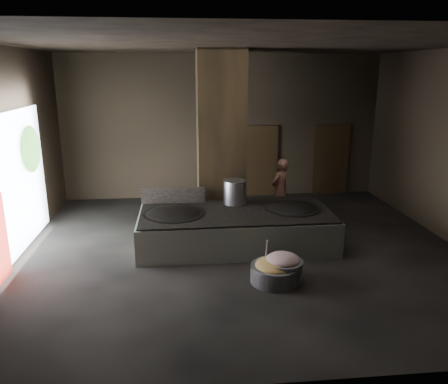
{
  "coord_description": "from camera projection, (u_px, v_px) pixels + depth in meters",
  "views": [
    {
      "loc": [
        -1.36,
        -9.27,
        3.99
      ],
      "look_at": [
        -0.36,
        0.48,
        1.25
      ],
      "focal_mm": 35.0,
      "sensor_mm": 36.0,
      "label": 1
    }
  ],
  "objects": [
    {
      "name": "floor",
      "position": [
        242.0,
        251.0,
        10.1
      ],
      "size": [
        10.0,
        9.0,
        0.1
      ],
      "primitive_type": "cube",
      "color": "black",
      "rests_on": "ground"
    },
    {
      "name": "ceiling",
      "position": [
        244.0,
        42.0,
        8.86
      ],
      "size": [
        10.0,
        9.0,
        0.1
      ],
      "primitive_type": "cube",
      "color": "black",
      "rests_on": "back_wall"
    },
    {
      "name": "back_wall",
      "position": [
        222.0,
        127.0,
        13.84
      ],
      "size": [
        10.0,
        0.1,
        4.5
      ],
      "primitive_type": "cube",
      "color": "black",
      "rests_on": "ground"
    },
    {
      "name": "front_wall",
      "position": [
        298.0,
        224.0,
        5.12
      ],
      "size": [
        10.0,
        0.1,
        4.5
      ],
      "primitive_type": "cube",
      "color": "black",
      "rests_on": "ground"
    },
    {
      "name": "left_wall",
      "position": [
        0.0,
        158.0,
        8.98
      ],
      "size": [
        0.1,
        9.0,
        4.5
      ],
      "primitive_type": "cube",
      "color": "black",
      "rests_on": "ground"
    },
    {
      "name": "pillar",
      "position": [
        221.0,
        140.0,
        11.27
      ],
      "size": [
        1.2,
        1.2,
        4.5
      ],
      "primitive_type": "cube",
      "color": "black",
      "rests_on": "ground"
    },
    {
      "name": "hearth_platform",
      "position": [
        236.0,
        228.0,
        10.29
      ],
      "size": [
        4.5,
        2.17,
        0.78
      ],
      "primitive_type": "cube",
      "rotation": [
        0.0,
        0.0,
        -0.0
      ],
      "color": "silver",
      "rests_on": "ground"
    },
    {
      "name": "platform_cap",
      "position": [
        236.0,
        211.0,
        10.17
      ],
      "size": [
        4.39,
        2.11,
        0.03
      ],
      "primitive_type": "cube",
      "color": "black",
      "rests_on": "hearth_platform"
    },
    {
      "name": "wok_left",
      "position": [
        173.0,
        217.0,
        10.0
      ],
      "size": [
        1.42,
        1.42,
        0.39
      ],
      "primitive_type": "ellipsoid",
      "color": "black",
      "rests_on": "hearth_platform"
    },
    {
      "name": "wok_left_rim",
      "position": [
        173.0,
        214.0,
        9.98
      ],
      "size": [
        1.44,
        1.44,
        0.05
      ],
      "primitive_type": "cylinder",
      "color": "black",
      "rests_on": "hearth_platform"
    },
    {
      "name": "wok_right",
      "position": [
        292.0,
        211.0,
        10.37
      ],
      "size": [
        1.32,
        1.32,
        0.37
      ],
      "primitive_type": "ellipsoid",
      "color": "black",
      "rests_on": "hearth_platform"
    },
    {
      "name": "wok_right_rim",
      "position": [
        292.0,
        209.0,
        10.35
      ],
      "size": [
        1.35,
        1.35,
        0.05
      ],
      "primitive_type": "cylinder",
      "color": "black",
      "rests_on": "hearth_platform"
    },
    {
      "name": "stock_pot",
      "position": [
        235.0,
        192.0,
        10.62
      ],
      "size": [
        0.55,
        0.55,
        0.59
      ],
      "primitive_type": "cylinder",
      "color": "#B0B2B8",
      "rests_on": "hearth_platform"
    },
    {
      "name": "splash_guard",
      "position": [
        173.0,
        195.0,
        10.69
      ],
      "size": [
        1.56,
        0.07,
        0.39
      ],
      "primitive_type": "cube",
      "rotation": [
        0.0,
        0.0,
        -0.0
      ],
      "color": "black",
      "rests_on": "hearth_platform"
    },
    {
      "name": "cook",
      "position": [
        280.0,
        190.0,
        11.86
      ],
      "size": [
        0.74,
        0.7,
        1.7
      ],
      "primitive_type": "imported",
      "rotation": [
        0.0,
        0.0,
        3.8
      ],
      "color": "#9C604F",
      "rests_on": "ground"
    },
    {
      "name": "veg_basin",
      "position": [
        275.0,
        274.0,
        8.48
      ],
      "size": [
        1.19,
        1.19,
        0.35
      ],
      "primitive_type": "cylinder",
      "rotation": [
        0.0,
        0.0,
        0.3
      ],
      "color": "slate",
      "rests_on": "ground"
    },
    {
      "name": "veg_fill",
      "position": [
        275.0,
        265.0,
        8.44
      ],
      "size": [
        0.78,
        0.78,
        0.24
      ],
      "primitive_type": "ellipsoid",
      "color": "#9BA44F",
      "rests_on": "veg_basin"
    },
    {
      "name": "ladle",
      "position": [
        266.0,
        253.0,
        8.51
      ],
      "size": [
        0.08,
        0.38,
        0.67
      ],
      "primitive_type": "cylinder",
      "rotation": [
        0.49,
        0.0,
        -0.13
      ],
      "color": "#B0B2B8",
      "rests_on": "veg_basin"
    },
    {
      "name": "meat_basin",
      "position": [
        283.0,
        271.0,
        8.51
      ],
      "size": [
        0.84,
        0.84,
        0.43
      ],
      "primitive_type": "cylinder",
      "rotation": [
        0.0,
        0.0,
        -0.07
      ],
      "color": "slate",
      "rests_on": "ground"
    },
    {
      "name": "meat_fill",
      "position": [
        283.0,
        260.0,
        8.45
      ],
      "size": [
        0.65,
        0.65,
        0.25
      ],
      "primitive_type": "ellipsoid",
      "color": "#B56C71",
      "rests_on": "meat_basin"
    },
    {
      "name": "doorway_near",
      "position": [
        259.0,
        162.0,
        14.17
      ],
      "size": [
        1.18,
        0.08,
        2.38
      ],
      "primitive_type": "cube",
      "color": "black",
      "rests_on": "ground"
    },
    {
      "name": "doorway_near_glow",
      "position": [
        251.0,
        164.0,
        14.15
      ],
      "size": [
        0.89,
        0.04,
        2.11
      ],
      "primitive_type": "cube",
      "color": "#8C6647",
      "rests_on": "ground"
    },
    {
      "name": "doorway_far",
      "position": [
        331.0,
        161.0,
        14.41
      ],
      "size": [
        1.18,
        0.08,
        2.38
      ],
      "primitive_type": "cube",
      "color": "black",
      "rests_on": "ground"
    },
    {
      "name": "doorway_far_glow",
      "position": [
        324.0,
        161.0,
        14.63
      ],
      "size": [
        0.82,
        0.04,
        1.95
      ],
      "primitive_type": "cube",
      "color": "#8C6647",
      "rests_on": "ground"
    },
    {
      "name": "left_opening",
      "position": [
        13.0,
        186.0,
        9.36
      ],
      "size": [
        0.04,
        4.2,
        3.1
      ],
      "primitive_type": "cube",
      "color": "white",
      "rests_on": "ground"
    },
    {
      "name": "tree_silhouette",
      "position": [
        31.0,
        149.0,
        10.26
      ],
      "size": [
        0.28,
        1.1,
        1.1
      ],
      "primitive_type": "ellipsoid",
      "color": "#194714",
      "rests_on": "left_opening"
    }
  ]
}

